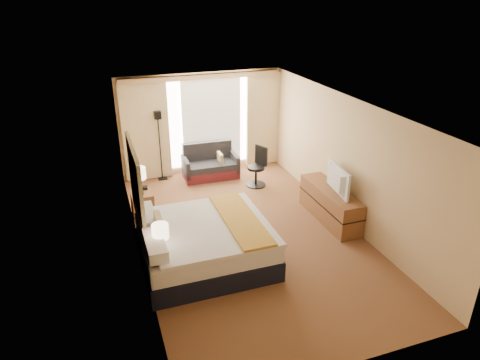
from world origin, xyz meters
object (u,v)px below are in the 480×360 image
object	(u,v)px
bed	(204,243)
desk_chair	(258,168)
loveseat	(210,166)
floor_lamp	(159,132)
nightstand_left	(163,271)
lamp_right	(139,174)
media_dresser	(330,204)
nightstand_right	(143,204)
lamp_left	(160,232)
television	(334,180)

from	to	relation	value
bed	desk_chair	distance (m)	3.47
loveseat	floor_lamp	world-z (taller)	floor_lamp
nightstand_left	loveseat	world-z (taller)	loveseat
desk_chair	lamp_right	bearing A→B (deg)	170.68
media_dresser	lamp_right	distance (m)	4.02
nightstand_left	nightstand_right	xyz separation A→B (m)	(0.00, 2.50, 0.00)
nightstand_right	lamp_left	xyz separation A→B (m)	(0.02, -2.46, 0.71)
media_dresser	television	size ratio (longest dim) A/B	1.84
floor_lamp	nightstand_right	bearing A→B (deg)	-111.61
desk_chair	lamp_left	bearing A→B (deg)	-156.17
nightstand_left	lamp_left	bearing A→B (deg)	65.51
bed	floor_lamp	distance (m)	4.01
television	desk_chair	bearing A→B (deg)	25.64
nightstand_right	lamp_right	xyz separation A→B (m)	(-0.02, -0.07, 0.74)
television	floor_lamp	bearing A→B (deg)	47.92
nightstand_left	loveseat	xyz separation A→B (m)	(1.93, 4.05, 0.01)
media_dresser	television	distance (m)	0.65
lamp_right	lamp_left	bearing A→B (deg)	-89.17
media_dresser	television	bearing A→B (deg)	-110.85
floor_lamp	nightstand_left	bearing A→B (deg)	-99.47
nightstand_left	floor_lamp	bearing A→B (deg)	80.53
floor_lamp	lamp_right	distance (m)	2.04
media_dresser	lamp_right	size ratio (longest dim) A/B	3.02
desk_chair	television	world-z (taller)	television
desk_chair	lamp_left	world-z (taller)	lamp_left
bed	loveseat	distance (m)	3.82
lamp_left	lamp_right	bearing A→B (deg)	90.83
lamp_right	nightstand_left	bearing A→B (deg)	-89.57
bed	television	xyz separation A→B (m)	(2.84, 0.52, 0.59)
nightstand_right	lamp_right	distance (m)	0.74
nightstand_right	television	world-z (taller)	television
floor_lamp	desk_chair	world-z (taller)	floor_lamp
loveseat	nightstand_left	bearing A→B (deg)	-114.08
desk_chair	television	xyz separation A→B (m)	(0.75, -2.25, 0.54)
loveseat	television	bearing A→B (deg)	-59.88
bed	floor_lamp	size ratio (longest dim) A/B	1.24
media_dresser	desk_chair	world-z (taller)	desk_chair
loveseat	floor_lamp	size ratio (longest dim) A/B	0.79
bed	floor_lamp	bearing A→B (deg)	91.29
television	lamp_left	bearing A→B (deg)	110.81
bed	nightstand_left	bearing A→B (deg)	-153.67
media_dresser	bed	bearing A→B (deg)	-167.33
lamp_left	television	world-z (taller)	television
media_dresser	lamp_right	xyz separation A→B (m)	(-3.72, 1.38, 0.66)
loveseat	desk_chair	size ratio (longest dim) A/B	1.42
lamp_left	nightstand_left	bearing A→B (deg)	-114.49
bed	lamp_left	bearing A→B (deg)	-155.32
nightstand_right	loveseat	xyz separation A→B (m)	(1.93, 1.55, 0.01)
lamp_right	television	size ratio (longest dim) A/B	0.61
television	nightstand_right	bearing A→B (deg)	73.73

